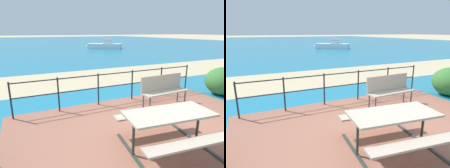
% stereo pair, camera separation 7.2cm
% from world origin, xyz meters
% --- Properties ---
extents(ground_plane, '(240.00, 240.00, 0.00)m').
position_xyz_m(ground_plane, '(0.00, 0.00, 0.00)').
color(ground_plane, tan).
extents(patio_paving, '(6.40, 5.20, 0.06)m').
position_xyz_m(patio_paving, '(0.00, 0.00, 0.03)').
color(patio_paving, '#935B47').
rests_on(patio_paving, ground).
extents(sea_water, '(90.00, 90.00, 0.01)m').
position_xyz_m(sea_water, '(0.00, 40.00, 0.01)').
color(sea_water, teal).
rests_on(sea_water, ground).
extents(beach_strip, '(54.02, 4.15, 0.01)m').
position_xyz_m(beach_strip, '(0.00, 6.14, 0.01)').
color(beach_strip, tan).
rests_on(beach_strip, ground).
extents(picnic_table, '(1.80, 1.68, 0.74)m').
position_xyz_m(picnic_table, '(-0.27, -0.33, 0.64)').
color(picnic_table, tan).
rests_on(picnic_table, patio_paving).
extents(park_bench, '(1.51, 0.46, 0.93)m').
position_xyz_m(park_bench, '(1.13, 1.49, 0.62)').
color(park_bench, tan).
rests_on(park_bench, patio_paving).
extents(railing_fence, '(5.94, 0.04, 0.98)m').
position_xyz_m(railing_fence, '(0.00, 2.38, 0.68)').
color(railing_fence, '#1E2328').
rests_on(railing_fence, patio_paving).
extents(shrub_right, '(1.23, 1.23, 1.00)m').
position_xyz_m(shrub_right, '(3.91, 1.55, 0.50)').
color(shrub_right, '#387533').
rests_on(shrub_right, ground).
extents(boat_near, '(4.50, 3.84, 1.26)m').
position_xyz_m(boat_near, '(7.72, 21.39, 0.41)').
color(boat_near, silver).
rests_on(boat_near, sea_water).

